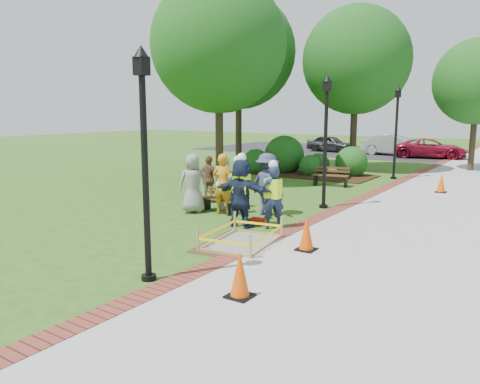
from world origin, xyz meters
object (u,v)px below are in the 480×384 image
Objects in this scene: wet_concrete_pad at (242,235)px; cone_front at (240,276)px; bench_near at (219,205)px; hivis_worker_b at (273,195)px; hivis_worker_c at (238,189)px; hivis_worker_a at (242,191)px; lamp_near at (144,148)px.

cone_front is at bearing -56.99° from wet_concrete_pad.
hivis_worker_b is (2.43, -0.87, 0.69)m from bench_near.
cone_front is 0.45× the size of hivis_worker_b.
hivis_worker_a is at bearing -47.08° from hivis_worker_c.
lamp_near is at bearing -89.75° from hivis_worker_b.
lamp_near reaches higher than hivis_worker_a.
hivis_worker_c reaches higher than wet_concrete_pad.
bench_near is 6.48m from lamp_near.
lamp_near is at bearing -75.34° from hivis_worker_c.
lamp_near is 4.70m from hivis_worker_a.
lamp_near is (-0.13, -2.96, 2.25)m from wet_concrete_pad.
lamp_near reaches higher than hivis_worker_b.
lamp_near is (-1.91, -0.23, 2.08)m from cone_front.
hivis_worker_a is 1.09× the size of hivis_worker_b.
hivis_worker_b is at bearing 90.25° from lamp_near.
hivis_worker_a is at bearing 123.83° from wet_concrete_pad.
wet_concrete_pad is 3.05× the size of cone_front.
wet_concrete_pad is at bearing -45.21° from bench_near.
hivis_worker_a reaches higher than wet_concrete_pad.
cone_front is (1.77, -2.73, 0.16)m from wet_concrete_pad.
hivis_worker_c is at bearing -30.50° from bench_near.
hivis_worker_c reaches higher than hivis_worker_b.
hivis_worker_a reaches higher than hivis_worker_c.
lamp_near is at bearing -79.38° from hivis_worker_a.
hivis_worker_b is 0.98× the size of hivis_worker_c.
lamp_near is at bearing -66.20° from bench_near.
cone_front is at bearing -56.71° from hivis_worker_a.
lamp_near is (2.45, -5.56, 2.25)m from bench_near.
hivis_worker_b is at bearing -8.07° from hivis_worker_c.
bench_near is at bearing 144.11° from hivis_worker_a.
hivis_worker_b is at bearing -19.74° from bench_near.
hivis_worker_a is at bearing 123.29° from cone_front.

